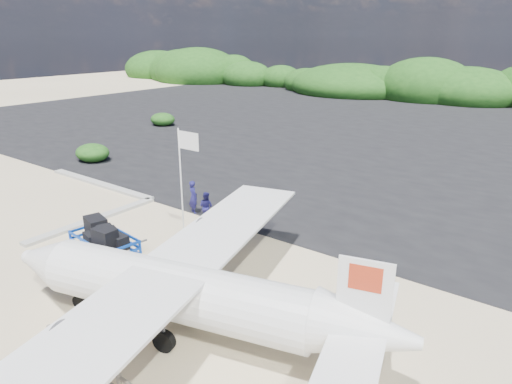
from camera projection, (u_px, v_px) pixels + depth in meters
ground at (130, 259)px, 18.18m from camera, size 160.00×160.00×0.00m
asphalt_apron at (400, 134)px, 40.89m from camera, size 90.00×50.00×0.04m
lagoon at (44, 201)px, 24.40m from camera, size 9.00×7.00×0.40m
vegetation_band at (468, 102)px, 59.80m from camera, size 124.00×8.00×4.40m
baggage_cart at (107, 265)px, 17.67m from camera, size 3.21×2.08×1.51m
flagpole at (185, 251)px, 18.84m from camera, size 1.03×0.43×5.14m
signboard at (139, 320)px, 14.30m from camera, size 1.56×0.20×1.28m
crew_a at (193, 197)px, 22.59m from camera, size 0.72×0.60×1.69m
crew_b at (206, 207)px, 21.63m from camera, size 0.78×0.65×1.47m
aircraft_small at (325, 115)px, 50.55m from camera, size 9.72×9.72×2.48m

